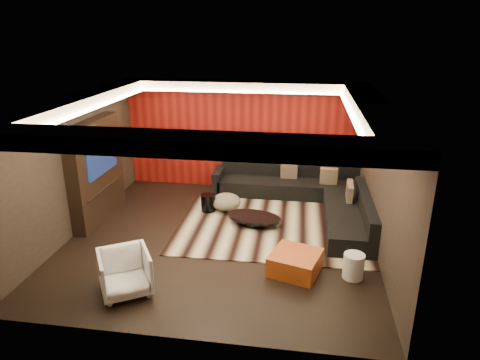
% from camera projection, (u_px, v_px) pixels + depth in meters
% --- Properties ---
extents(floor, '(6.00, 6.00, 0.02)m').
position_uv_depth(floor, '(221.00, 238.00, 8.67)').
color(floor, black).
rests_on(floor, ground).
extents(ceiling, '(6.00, 6.00, 0.02)m').
position_uv_depth(ceiling, '(219.00, 99.00, 7.71)').
color(ceiling, silver).
rests_on(ceiling, ground).
extents(wall_back, '(6.00, 0.02, 2.80)m').
position_uv_depth(wall_back, '(243.00, 135.00, 10.99)').
color(wall_back, black).
rests_on(wall_back, ground).
extents(wall_left, '(0.02, 6.00, 2.80)m').
position_uv_depth(wall_left, '(73.00, 165.00, 8.61)').
color(wall_left, black).
rests_on(wall_left, ground).
extents(wall_right, '(0.02, 6.00, 2.80)m').
position_uv_depth(wall_right, '(382.00, 181.00, 7.76)').
color(wall_right, black).
rests_on(wall_right, ground).
extents(red_feature_wall, '(5.98, 0.05, 2.78)m').
position_uv_depth(red_feature_wall, '(242.00, 136.00, 10.95)').
color(red_feature_wall, '#6B0C0A').
rests_on(red_feature_wall, ground).
extents(soffit_back, '(6.00, 0.60, 0.22)m').
position_uv_depth(soffit_back, '(241.00, 86.00, 10.26)').
color(soffit_back, silver).
rests_on(soffit_back, ground).
extents(soffit_front, '(6.00, 0.60, 0.22)m').
position_uv_depth(soffit_front, '(175.00, 143.00, 5.24)').
color(soffit_front, silver).
rests_on(soffit_front, ground).
extents(soffit_left, '(0.60, 4.80, 0.22)m').
position_uv_depth(soffit_left, '(80.00, 102.00, 8.13)').
color(soffit_left, silver).
rests_on(soffit_left, ground).
extents(soffit_right, '(0.60, 4.80, 0.22)m').
position_uv_depth(soffit_right, '(372.00, 109.00, 7.37)').
color(soffit_right, silver).
rests_on(soffit_right, ground).
extents(cove_back, '(4.80, 0.08, 0.04)m').
position_uv_depth(cove_back, '(239.00, 92.00, 9.97)').
color(cove_back, '#FFD899').
rests_on(cove_back, ground).
extents(cove_front, '(4.80, 0.08, 0.04)m').
position_uv_depth(cove_front, '(183.00, 143.00, 5.59)').
color(cove_front, '#FFD899').
rests_on(cove_front, ground).
extents(cove_left, '(0.08, 4.80, 0.04)m').
position_uv_depth(cove_left, '(97.00, 107.00, 8.11)').
color(cove_left, '#FFD899').
rests_on(cove_left, ground).
extents(cove_right, '(0.08, 4.80, 0.04)m').
position_uv_depth(cove_right, '(352.00, 114.00, 7.45)').
color(cove_right, '#FFD899').
rests_on(cove_right, ground).
extents(tv_surround, '(0.30, 2.00, 2.20)m').
position_uv_depth(tv_surround, '(96.00, 170.00, 9.25)').
color(tv_surround, black).
rests_on(tv_surround, ground).
extents(tv_screen, '(0.04, 1.30, 0.80)m').
position_uv_depth(tv_screen, '(102.00, 155.00, 9.11)').
color(tv_screen, black).
rests_on(tv_screen, ground).
extents(tv_shelf, '(0.04, 1.60, 0.04)m').
position_uv_depth(tv_shelf, '(105.00, 188.00, 9.36)').
color(tv_shelf, black).
rests_on(tv_shelf, ground).
extents(rug, '(4.04, 3.05, 0.02)m').
position_uv_depth(rug, '(272.00, 227.00, 9.11)').
color(rug, '#C2B98E').
rests_on(rug, floor).
extents(coffee_table, '(1.43, 1.43, 0.20)m').
position_uv_depth(coffee_table, '(254.00, 220.00, 9.17)').
color(coffee_table, black).
rests_on(coffee_table, rug).
extents(drum_stool, '(0.41, 0.41, 0.39)m').
position_uv_depth(drum_stool, '(208.00, 203.00, 9.82)').
color(drum_stool, black).
rests_on(drum_stool, rug).
extents(striped_pouf, '(0.71, 0.71, 0.37)m').
position_uv_depth(striped_pouf, '(226.00, 202.00, 9.90)').
color(striped_pouf, beige).
rests_on(striped_pouf, rug).
extents(white_side_table, '(0.46, 0.46, 0.44)m').
position_uv_depth(white_side_table, '(353.00, 266.00, 7.23)').
color(white_side_table, white).
rests_on(white_side_table, floor).
extents(orange_ottoman, '(1.00, 1.00, 0.36)m').
position_uv_depth(orange_ottoman, '(295.00, 263.00, 7.42)').
color(orange_ottoman, '#A75215').
rests_on(orange_ottoman, floor).
extents(armchair, '(1.06, 1.07, 0.72)m').
position_uv_depth(armchair, '(125.00, 273.00, 6.78)').
color(armchair, silver).
rests_on(armchair, floor).
extents(sectional_sofa, '(3.65, 3.50, 0.75)m').
position_uv_depth(sectional_sofa, '(308.00, 196.00, 10.06)').
color(sectional_sofa, black).
rests_on(sectional_sofa, floor).
extents(throw_pillows, '(1.65, 1.62, 0.50)m').
position_uv_depth(throw_pillows, '(321.00, 179.00, 10.16)').
color(throw_pillows, beige).
rests_on(throw_pillows, sectional_sofa).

